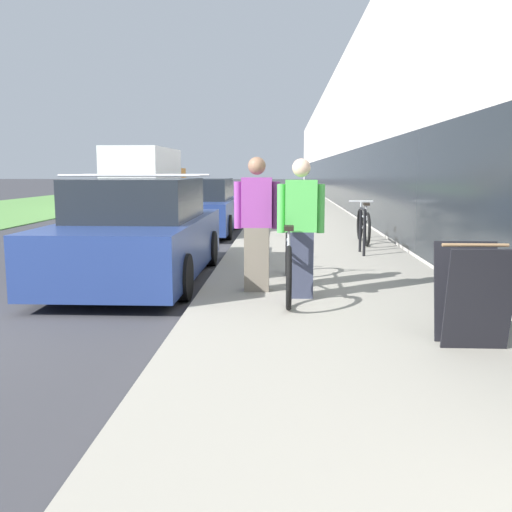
{
  "coord_description": "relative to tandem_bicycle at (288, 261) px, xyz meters",
  "views": [
    {
      "loc": [
        4.23,
        -5.21,
        1.62
      ],
      "look_at": [
        3.36,
        12.77,
        -1.07
      ],
      "focal_mm": 40.0,
      "sensor_mm": 36.0,
      "label": 1
    }
  ],
  "objects": [
    {
      "name": "person_rider",
      "position": [
        0.14,
        -0.35,
        0.45
      ],
      "size": [
        0.56,
        0.22,
        1.65
      ],
      "color": "#33384C",
      "rests_on": "sidewalk_slab"
    },
    {
      "name": "lawn_strip",
      "position": [
        -11.68,
        23.1,
        -0.48
      ],
      "size": [
        7.65,
        70.0,
        0.03
      ],
      "color": "#5B9347",
      "rests_on": "ground"
    },
    {
      "name": "sidewalk_slab",
      "position": [
        0.57,
        19.1,
        -0.44
      ],
      "size": [
        3.38,
        70.0,
        0.11
      ],
      "color": "gray",
      "rests_on": "ground"
    },
    {
      "name": "bike_rack_hoop",
      "position": [
        1.38,
        3.33,
        0.13
      ],
      "size": [
        0.05,
        0.6,
        0.84
      ],
      "color": "black",
      "rests_on": "sidewalk_slab"
    },
    {
      "name": "cruiser_bike_nearest",
      "position": [
        1.62,
        4.92,
        -0.01
      ],
      "size": [
        0.52,
        1.79,
        0.87
      ],
      "color": "black",
      "rests_on": "sidewalk_slab"
    },
    {
      "name": "moving_truck",
      "position": [
        -6.01,
        17.66,
        0.82
      ],
      "size": [
        2.31,
        7.21,
        2.58
      ],
      "color": "orange",
      "rests_on": "ground"
    },
    {
      "name": "tandem_bicycle",
      "position": [
        0.0,
        0.0,
        0.0
      ],
      "size": [
        0.52,
        2.74,
        0.9
      ],
      "color": "black",
      "rests_on": "sidewalk_slab"
    },
    {
      "name": "vintage_roadster_curbside",
      "position": [
        -2.23,
        7.55,
        0.16
      ],
      "size": [
        1.87,
        4.31,
        1.43
      ],
      "color": "navy",
      "rests_on": "ground"
    },
    {
      "name": "person_bystander",
      "position": [
        -0.4,
        0.0,
        0.46
      ],
      "size": [
        0.57,
        0.22,
        1.68
      ],
      "color": "#756B5B",
      "rests_on": "sidewalk_slab"
    },
    {
      "name": "storefront_facade",
      "position": [
        7.3,
        27.1,
        2.66
      ],
      "size": [
        10.01,
        70.0,
        6.33
      ],
      "color": "silver",
      "rests_on": "ground"
    },
    {
      "name": "parked_sedan_curbside",
      "position": [
        -2.2,
        1.22,
        0.19
      ],
      "size": [
        1.98,
        4.53,
        1.58
      ],
      "color": "navy",
      "rests_on": "ground"
    },
    {
      "name": "sandwich_board_sign",
      "position": [
        1.58,
        -2.21,
        0.07
      ],
      "size": [
        0.56,
        0.56,
        0.9
      ],
      "color": "black",
      "rests_on": "sidewalk_slab"
    }
  ]
}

